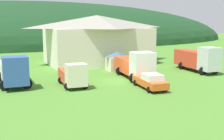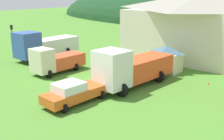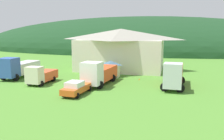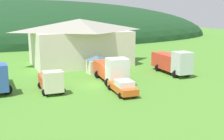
# 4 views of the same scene
# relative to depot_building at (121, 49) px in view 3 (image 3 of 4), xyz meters

# --- Properties ---
(ground_plane) EXTENTS (200.00, 200.00, 0.00)m
(ground_plane) POSITION_rel_depot_building_xyz_m (-2.63, -14.17, -4.04)
(ground_plane) COLOR #4C842D
(forested_hill_backdrop) EXTENTS (140.26, 60.00, 25.59)m
(forested_hill_backdrop) POSITION_rel_depot_building_xyz_m (-2.63, 50.67, -4.04)
(forested_hill_backdrop) COLOR #193D1E
(forested_hill_backdrop) RESTS_ON ground
(depot_building) EXTENTS (17.01, 11.90, 7.84)m
(depot_building) POSITION_rel_depot_building_xyz_m (0.00, 0.00, 0.00)
(depot_building) COLOR silver
(depot_building) RESTS_ON ground
(play_shed_cream) EXTENTS (2.91, 2.28, 2.67)m
(play_shed_cream) POSITION_rel_depot_building_xyz_m (-0.04, -7.99, -2.67)
(play_shed_cream) COLOR beige
(play_shed_cream) RESTS_ON ground
(box_truck_blue) EXTENTS (3.28, 8.16, 3.47)m
(box_truck_blue) POSITION_rel_depot_building_xyz_m (-14.28, -12.24, -2.36)
(box_truck_blue) COLOR #3356AD
(box_truck_blue) RESTS_ON ground
(light_truck_cream) EXTENTS (2.72, 5.57, 2.69)m
(light_truck_cream) POSITION_rel_depot_building_xyz_m (-8.48, -15.38, -2.77)
(light_truck_cream) COLOR beige
(light_truck_cream) RESTS_ON ground
(heavy_rig_white) EXTENTS (3.74, 8.22, 3.49)m
(heavy_rig_white) POSITION_rel_depot_building_xyz_m (-0.26, -14.00, -2.37)
(heavy_rig_white) COLOR white
(heavy_rig_white) RESTS_ON ground
(tow_truck_silver) EXTENTS (3.27, 8.09, 3.60)m
(tow_truck_silver) POSITION_rel_depot_building_xyz_m (9.90, -13.15, -2.23)
(tow_truck_silver) COLOR silver
(tow_truck_silver) RESTS_ON ground
(service_pickup_orange) EXTENTS (2.59, 5.22, 1.66)m
(service_pickup_orange) POSITION_rel_depot_building_xyz_m (-1.35, -19.54, -3.21)
(service_pickup_orange) COLOR #DC581F
(service_pickup_orange) RESTS_ON ground
(traffic_cone_near_pickup) EXTENTS (0.36, 0.36, 0.55)m
(traffic_cone_near_pickup) POSITION_rel_depot_building_xyz_m (-0.18, -10.23, -4.04)
(traffic_cone_near_pickup) COLOR orange
(traffic_cone_near_pickup) RESTS_ON ground
(traffic_cone_mid_row) EXTENTS (0.36, 0.36, 0.55)m
(traffic_cone_mid_row) POSITION_rel_depot_building_xyz_m (4.83, -9.34, -4.04)
(traffic_cone_mid_row) COLOR orange
(traffic_cone_mid_row) RESTS_ON ground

